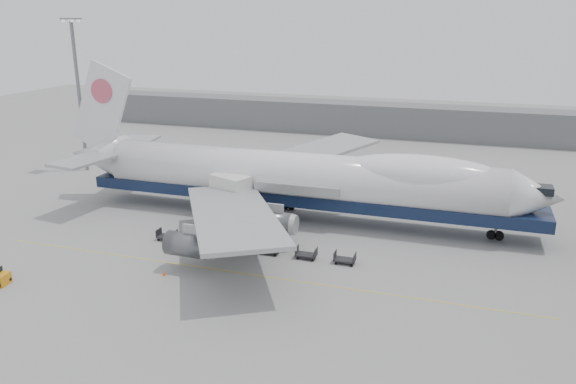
% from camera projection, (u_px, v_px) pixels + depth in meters
% --- Properties ---
extents(ground, '(260.00, 260.00, 0.00)m').
position_uv_depth(ground, '(266.00, 252.00, 64.02)').
color(ground, gray).
rests_on(ground, ground).
extents(apron_line, '(60.00, 0.15, 0.01)m').
position_uv_depth(apron_line, '(246.00, 274.00, 58.57)').
color(apron_line, gold).
rests_on(apron_line, ground).
extents(hangar, '(110.00, 8.00, 7.00)m').
position_uv_depth(hangar, '(329.00, 117.00, 129.45)').
color(hangar, slate).
rests_on(hangar, ground).
extents(floodlight_mast, '(2.40, 2.40, 25.43)m').
position_uv_depth(floodlight_mast, '(78.00, 88.00, 93.83)').
color(floodlight_mast, slate).
rests_on(floodlight_mast, ground).
extents(airliner, '(67.00, 55.30, 19.98)m').
position_uv_depth(airliner, '(302.00, 178.00, 73.04)').
color(airliner, white).
rests_on(airliner, ground).
extents(catering_truck, '(6.09, 5.14, 6.21)m').
position_uv_depth(catering_truck, '(231.00, 196.00, 72.71)').
color(catering_truck, '#18204A').
rests_on(catering_truck, ground).
extents(traffic_cone, '(0.35, 0.35, 0.52)m').
position_uv_depth(traffic_cone, '(164.00, 273.00, 58.16)').
color(traffic_cone, '#FF450D').
rests_on(traffic_cone, ground).
extents(dolly_0, '(2.30, 1.35, 1.30)m').
position_uv_depth(dolly_0, '(167.00, 236.00, 67.23)').
color(dolly_0, '#2D2D30').
rests_on(dolly_0, ground).
extents(dolly_1, '(2.30, 1.35, 1.30)m').
position_uv_depth(dolly_1, '(200.00, 240.00, 65.96)').
color(dolly_1, '#2D2D30').
rests_on(dolly_1, ground).
extents(dolly_2, '(2.30, 1.35, 1.30)m').
position_uv_depth(dolly_2, '(234.00, 245.00, 64.68)').
color(dolly_2, '#2D2D30').
rests_on(dolly_2, ground).
extents(dolly_3, '(2.30, 1.35, 1.30)m').
position_uv_depth(dolly_3, '(269.00, 249.00, 63.41)').
color(dolly_3, '#2D2D30').
rests_on(dolly_3, ground).
extents(dolly_4, '(2.30, 1.35, 1.30)m').
position_uv_depth(dolly_4, '(306.00, 254.00, 62.14)').
color(dolly_4, '#2D2D30').
rests_on(dolly_4, ground).
extents(dolly_5, '(2.30, 1.35, 1.30)m').
position_uv_depth(dolly_5, '(345.00, 259.00, 60.86)').
color(dolly_5, '#2D2D30').
rests_on(dolly_5, ground).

